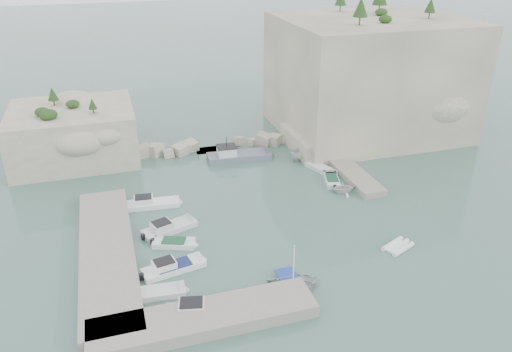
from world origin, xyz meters
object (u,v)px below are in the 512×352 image
object	(u,v)px
tender_east_c	(321,170)
motorboat_d	(174,270)
work_boat	(239,159)
motorboat_c	(174,245)
motorboat_f	(203,314)
motorboat_e	(163,294)
tender_east_b	(332,182)
motorboat_b	(170,230)
tender_east_a	(343,192)
inflatable_dinghy	(398,248)
rowboat	(293,288)
tender_east_d	(306,158)
motorboat_a	(152,206)

from	to	relation	value
tender_east_c	motorboat_d	bearing A→B (deg)	106.02
tender_east_c	work_boat	bearing A→B (deg)	34.35
motorboat_c	motorboat_f	distance (m)	10.66
motorboat_e	tender_east_b	world-z (taller)	same
motorboat_b	motorboat_c	world-z (taller)	motorboat_b
motorboat_e	work_boat	size ratio (longest dim) A/B	0.44
motorboat_b	tender_east_b	bearing A→B (deg)	-5.09
work_boat	tender_east_c	bearing A→B (deg)	-32.08
motorboat_c	motorboat_d	distance (m)	4.06
motorboat_e	tender_east_a	bearing A→B (deg)	32.93
tender_east_a	tender_east_c	distance (m)	6.44
inflatable_dinghy	motorboat_f	bearing A→B (deg)	166.55
motorboat_b	tender_east_b	xyz separation A→B (m)	(21.00, 5.35, 0.00)
motorboat_d	tender_east_a	xyz separation A→B (m)	(21.70, 9.25, 0.00)
tender_east_a	rowboat	bearing A→B (deg)	147.73
tender_east_b	tender_east_d	bearing A→B (deg)	18.78
tender_east_a	tender_east_d	bearing A→B (deg)	9.32
motorboat_e	work_boat	bearing A→B (deg)	66.16
motorboat_a	inflatable_dinghy	distance (m)	27.10
motorboat_b	tender_east_c	bearing A→B (deg)	3.19
motorboat_a	rowboat	distance (m)	20.96
motorboat_a	motorboat_c	distance (m)	8.75
motorboat_f	tender_east_d	world-z (taller)	tender_east_d
tender_east_c	work_boat	world-z (taller)	work_boat
work_boat	tender_east_b	bearing A→B (deg)	-44.02
inflatable_dinghy	tender_east_b	world-z (taller)	tender_east_b
motorboat_d	motorboat_e	size ratio (longest dim) A/B	1.51
motorboat_f	tender_east_d	distance (m)	33.11
tender_east_c	motorboat_e	bearing A→B (deg)	109.31
motorboat_e	tender_east_b	distance (m)	27.77
tender_east_a	motorboat_c	bearing A→B (deg)	110.81
motorboat_b	work_boat	world-z (taller)	work_boat
motorboat_b	tender_east_d	bearing A→B (deg)	12.71
motorboat_d	tender_east_c	world-z (taller)	motorboat_d
tender_east_b	tender_east_d	world-z (taller)	tender_east_d
motorboat_b	motorboat_f	xyz separation A→B (m)	(0.75, -13.56, 0.00)
inflatable_dinghy	tender_east_c	bearing A→B (deg)	66.07
motorboat_a	work_boat	bearing A→B (deg)	41.90
rowboat	tender_east_d	xyz separation A→B (m)	(11.73, 25.60, 0.00)
motorboat_c	motorboat_d	bearing A→B (deg)	-78.51
rowboat	inflatable_dinghy	world-z (taller)	rowboat
motorboat_f	tender_east_c	distance (m)	30.20
motorboat_d	inflatable_dinghy	bearing A→B (deg)	-19.12
motorboat_e	work_boat	distance (m)	29.08
motorboat_e	rowboat	distance (m)	11.27
motorboat_c	work_boat	distance (m)	21.84
work_boat	motorboat_c	bearing A→B (deg)	-119.06
motorboat_b	tender_east_a	bearing A→B (deg)	-13.10
tender_east_c	motorboat_f	bearing A→B (deg)	117.82
motorboat_b	motorboat_c	xyz separation A→B (m)	(0.01, -2.92, 0.00)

